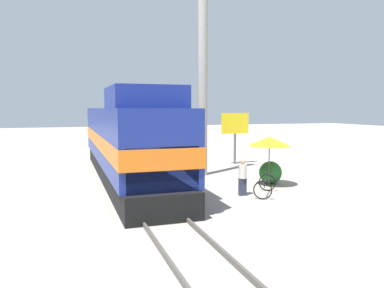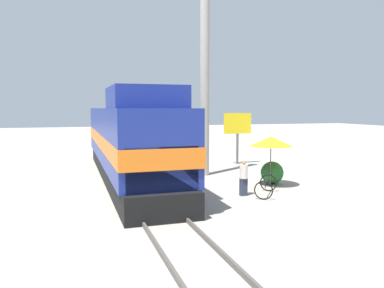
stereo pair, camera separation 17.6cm
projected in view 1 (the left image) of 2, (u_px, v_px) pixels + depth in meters
name	position (u px, v px, depth m)	size (l,w,h in m)	color
ground_plane	(136.00, 190.00, 16.95)	(120.00, 120.00, 0.00)	gray
rail_near	(120.00, 189.00, 16.72)	(0.08, 37.50, 0.15)	#4C4742
rail_far	(152.00, 187.00, 17.17)	(0.08, 37.50, 0.15)	#4C4742
locomotive	(127.00, 142.00, 19.15)	(2.90, 16.73, 4.53)	black
utility_pole	(203.00, 70.00, 20.23)	(1.80, 0.51, 11.46)	#9E998E
vendor_umbrella	(269.00, 141.00, 17.61)	(2.00, 2.00, 2.37)	#4C4C4C
billboard_sign	(235.00, 127.00, 24.64)	(1.92, 0.12, 3.37)	#595959
shrub_cluster	(270.00, 173.00, 18.32)	(1.11, 1.11, 1.11)	#236028
person_bystander	(243.00, 176.00, 15.82)	(0.34, 0.34, 1.55)	#2D3347
bicycle	(265.00, 186.00, 15.93)	(1.63, 1.82, 0.77)	black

